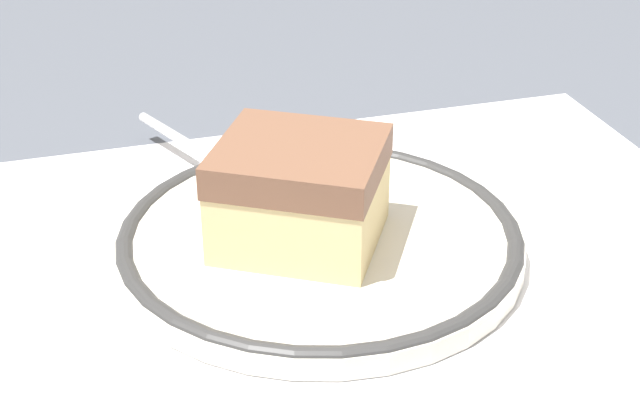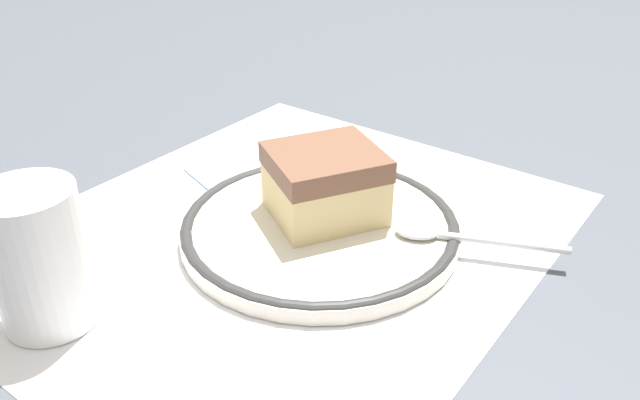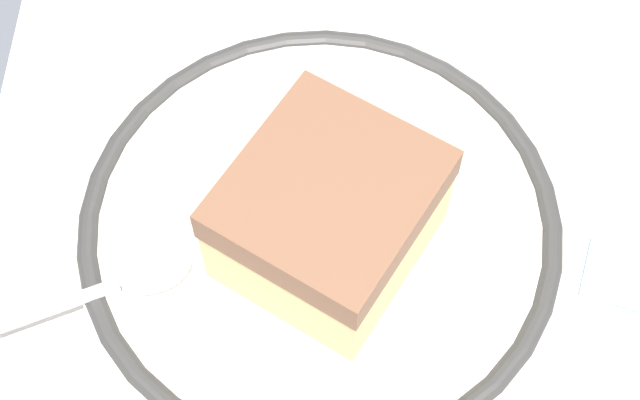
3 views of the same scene
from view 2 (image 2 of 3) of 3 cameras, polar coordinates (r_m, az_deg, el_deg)
ground_plane at (r=0.52m, az=-3.43°, el=-3.23°), size 2.40×2.40×0.00m
placemat at (r=0.52m, az=-3.43°, el=-3.16°), size 0.45×0.38×0.00m
plate at (r=0.51m, az=0.00°, el=-2.38°), size 0.22×0.22×0.01m
cake_slice at (r=0.51m, az=0.45°, el=1.49°), size 0.11×0.11×0.06m
spoon at (r=0.50m, az=11.34°, el=-3.09°), size 0.06×0.12×0.01m
cup at (r=0.45m, az=-23.41°, el=-5.39°), size 0.06×0.06×0.10m
napkin at (r=0.66m, az=-3.91°, el=4.64°), size 0.15×0.14×0.00m
sugar_packet at (r=0.61m, az=-9.74°, el=2.42°), size 0.04×0.06×0.01m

